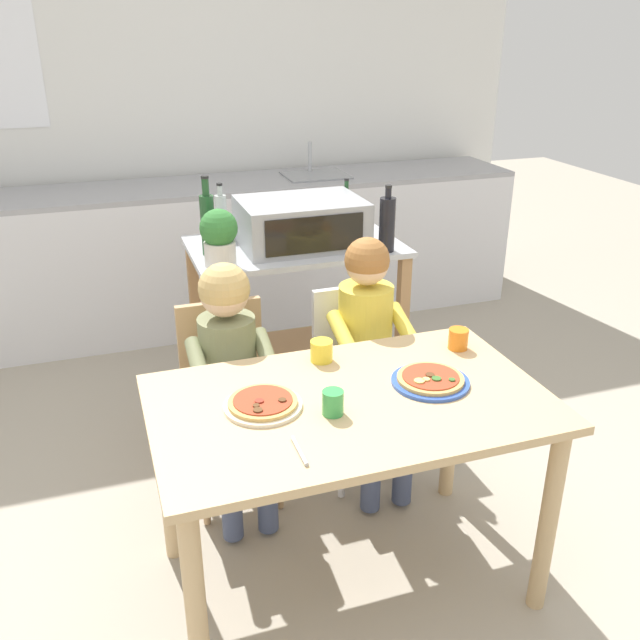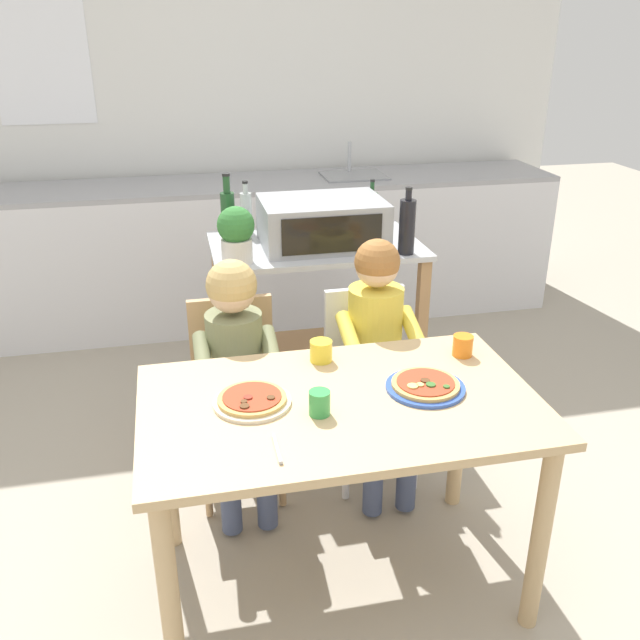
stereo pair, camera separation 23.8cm
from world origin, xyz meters
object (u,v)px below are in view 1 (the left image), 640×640
(child_in_olive_shirt, at_px, (231,361))
(drinking_cup_orange, at_px, (458,339))
(bottle_squat_spirits, at_px, (387,224))
(dining_table, at_px, (350,429))
(potted_herb_plant, at_px, (219,236))
(pizza_plate_cream, at_px, (263,404))
(pizza_plate_blue_rimmed, at_px, (430,380))
(dining_chair_left, at_px, (227,388))
(bottle_clear_vinegar, at_px, (221,214))
(serving_spoon, at_px, (299,451))
(dining_chair_right, at_px, (358,369))
(bottle_slim_sauce, at_px, (208,222))
(kitchen_island_cart, at_px, (296,302))
(drinking_cup_yellow, at_px, (321,351))
(bottle_dark_olive_oil, at_px, (346,209))
(child_in_yellow_shirt, at_px, (370,340))
(toaster_oven, at_px, (301,223))
(drinking_cup_green, at_px, (333,403))

(child_in_olive_shirt, relative_size, drinking_cup_orange, 13.34)
(bottle_squat_spirits, relative_size, dining_table, 0.24)
(potted_herb_plant, distance_m, child_in_olive_shirt, 0.58)
(pizza_plate_cream, bearing_deg, pizza_plate_blue_rimmed, -2.99)
(dining_chair_left, xyz_separation_m, child_in_olive_shirt, (0.00, -0.12, 0.18))
(pizza_plate_blue_rimmed, bearing_deg, bottle_clear_vinegar, 105.85)
(serving_spoon, bearing_deg, dining_chair_right, 58.74)
(potted_herb_plant, bearing_deg, serving_spoon, -91.33)
(serving_spoon, bearing_deg, bottle_slim_sauce, 89.48)
(kitchen_island_cart, distance_m, drinking_cup_orange, 1.04)
(dining_chair_right, height_order, drinking_cup_yellow, dining_chair_right)
(kitchen_island_cart, relative_size, bottle_dark_olive_oil, 3.87)
(dining_table, height_order, pizza_plate_cream, pizza_plate_cream)
(child_in_olive_shirt, height_order, drinking_cup_yellow, child_in_olive_shirt)
(bottle_dark_olive_oil, height_order, dining_chair_left, bottle_dark_olive_oil)
(potted_herb_plant, xyz_separation_m, dining_table, (0.21, -0.99, -0.39))
(potted_herb_plant, relative_size, child_in_yellow_shirt, 0.23)
(child_in_olive_shirt, height_order, pizza_plate_cream, child_in_olive_shirt)
(bottle_clear_vinegar, relative_size, serving_spoon, 1.81)
(bottle_squat_spirits, bearing_deg, toaster_oven, 148.55)
(pizza_plate_cream, distance_m, serving_spoon, 0.27)
(dining_table, bearing_deg, bottle_squat_spirits, 60.59)
(bottle_squat_spirits, relative_size, pizza_plate_cream, 1.22)
(dining_chair_right, height_order, drinking_cup_green, same)
(child_in_yellow_shirt, bearing_deg, drinking_cup_orange, -54.57)
(drinking_cup_yellow, bearing_deg, dining_chair_right, 51.06)
(kitchen_island_cart, relative_size, dining_chair_right, 1.20)
(pizza_plate_blue_rimmed, bearing_deg, toaster_oven, 94.36)
(kitchen_island_cart, xyz_separation_m, drinking_cup_yellow, (-0.18, -0.90, 0.19))
(bottle_slim_sauce, bearing_deg, drinking_cup_yellow, -75.58)
(kitchen_island_cart, bearing_deg, bottle_squat_spirits, -32.78)
(bottle_clear_vinegar, relative_size, child_in_yellow_shirt, 0.24)
(child_in_olive_shirt, relative_size, child_in_yellow_shirt, 0.96)
(potted_herb_plant, xyz_separation_m, dining_chair_right, (0.50, -0.35, -0.54))
(bottle_squat_spirits, distance_m, drinking_cup_green, 1.21)
(pizza_plate_blue_rimmed, bearing_deg, bottle_slim_sauce, 114.07)
(child_in_olive_shirt, height_order, child_in_yellow_shirt, child_in_yellow_shirt)
(bottle_squat_spirits, height_order, drinking_cup_yellow, bottle_squat_spirits)
(bottle_slim_sauce, xyz_separation_m, drinking_cup_yellow, (0.23, -0.88, -0.25))
(bottle_dark_olive_oil, bearing_deg, bottle_clear_vinegar, 171.82)
(child_in_yellow_shirt, xyz_separation_m, pizza_plate_blue_rimmed, (-0.00, -0.51, 0.08))
(child_in_yellow_shirt, distance_m, serving_spoon, 0.92)
(drinking_cup_orange, bearing_deg, pizza_plate_blue_rimmed, -136.44)
(child_in_olive_shirt, relative_size, serving_spoon, 7.23)
(toaster_oven, relative_size, bottle_clear_vinegar, 2.19)
(bottle_dark_olive_oil, xyz_separation_m, dining_table, (-0.49, -1.35, -0.35))
(dining_chair_right, distance_m, pizza_plate_blue_rimmed, 0.69)
(serving_spoon, bearing_deg, bottle_dark_olive_oil, 65.10)
(bottle_dark_olive_oil, bearing_deg, dining_table, -110.05)
(serving_spoon, bearing_deg, bottle_squat_spirits, 56.68)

